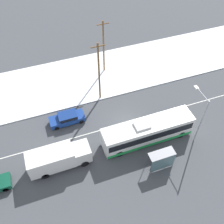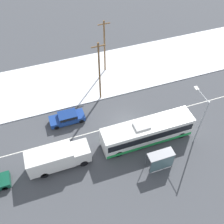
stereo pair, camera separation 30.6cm
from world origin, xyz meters
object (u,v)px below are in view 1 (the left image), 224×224
object	(u,v)px
bus_shelter	(162,159)
streetlamp	(200,113)
sedan_car	(67,118)
pedestrian_at_stop	(158,154)
utility_pole_roadside	(99,72)
utility_pole_snowlot	(104,46)
box_truck	(58,158)
city_bus	(147,131)

from	to	relation	value
bus_shelter	streetlamp	size ratio (longest dim) A/B	0.42
sedan_car	pedestrian_at_stop	xyz separation A→B (m)	(8.53, -9.12, 0.32)
utility_pole_roadside	utility_pole_snowlot	distance (m)	6.18
box_truck	utility_pole_roadside	size ratio (longest dim) A/B	0.76
sedan_car	streetlamp	size ratio (longest dim) A/B	0.65
city_bus	bus_shelter	distance (m)	4.15
box_truck	streetlamp	xyz separation A→B (m)	(16.54, -1.63, 2.96)
pedestrian_at_stop	utility_pole_snowlot	distance (m)	17.88
city_bus	pedestrian_at_stop	world-z (taller)	city_bus
sedan_car	streetlamp	distance (m)	16.52
bus_shelter	streetlamp	bearing A→B (deg)	24.04
pedestrian_at_stop	sedan_car	bearing A→B (deg)	133.08
box_truck	pedestrian_at_stop	size ratio (longest dim) A/B	3.88
box_truck	pedestrian_at_stop	bearing A→B (deg)	-15.41
utility_pole_snowlot	streetlamp	bearing A→B (deg)	-69.12
box_truck	streetlamp	world-z (taller)	streetlamp
box_truck	streetlamp	bearing A→B (deg)	-5.61
bus_shelter	sedan_car	bearing A→B (deg)	129.53
streetlamp	utility_pole_roadside	distance (m)	13.65
utility_pole_roadside	streetlamp	bearing A→B (deg)	-50.44
streetlamp	utility_pole_roadside	world-z (taller)	utility_pole_roadside
utility_pole_roadside	city_bus	bearing A→B (deg)	-70.51
city_bus	utility_pole_snowlot	size ratio (longest dim) A/B	1.31
pedestrian_at_stop	utility_pole_roadside	size ratio (longest dim) A/B	0.20
bus_shelter	utility_pole_roadside	size ratio (longest dim) A/B	0.32
city_bus	sedan_car	xyz separation A→B (m)	(-8.58, 6.11, -0.79)
sedan_car	streetlamp	world-z (taller)	streetlamp
sedan_car	utility_pole_snowlot	xyz separation A→B (m)	(7.96, 8.43, 3.70)
city_bus	pedestrian_at_stop	size ratio (longest dim) A/B	6.21
bus_shelter	box_truck	bearing A→B (deg)	159.11
box_truck	pedestrian_at_stop	xyz separation A→B (m)	(10.95, -3.02, -0.46)
pedestrian_at_stop	utility_pole_roadside	bearing A→B (deg)	104.58
box_truck	utility_pole_roadside	world-z (taller)	utility_pole_roadside
utility_pole_snowlot	box_truck	bearing A→B (deg)	-125.53
bus_shelter	streetlamp	world-z (taller)	streetlamp
streetlamp	sedan_car	bearing A→B (deg)	151.32
pedestrian_at_stop	bus_shelter	distance (m)	1.27
city_bus	utility_pole_snowlot	world-z (taller)	utility_pole_snowlot
pedestrian_at_stop	bus_shelter	xyz separation A→B (m)	(-0.07, -1.13, 0.56)
utility_pole_roadside	bus_shelter	bearing A→B (deg)	-76.93
city_bus	sedan_car	size ratio (longest dim) A/B	2.47
streetlamp	utility_pole_snowlot	bearing A→B (deg)	110.88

